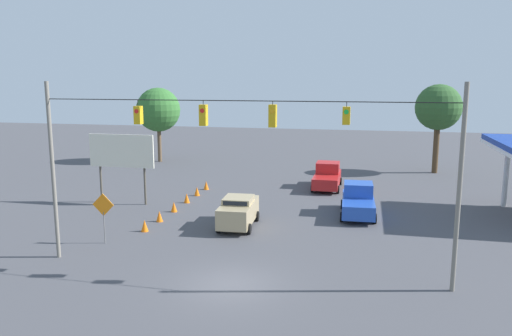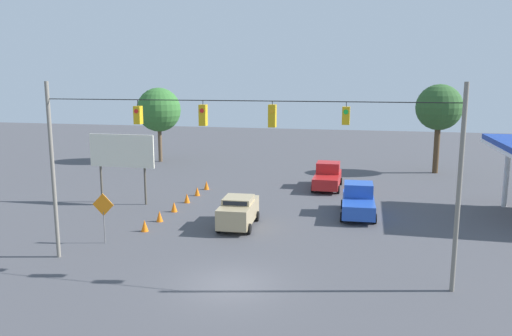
% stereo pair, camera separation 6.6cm
% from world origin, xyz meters
% --- Properties ---
extents(ground_plane, '(140.00, 140.00, 0.00)m').
position_xyz_m(ground_plane, '(0.00, 0.00, 0.00)').
color(ground_plane, '#47474C').
extents(overhead_signal_span, '(19.28, 0.38, 8.92)m').
position_xyz_m(overhead_signal_span, '(0.03, -1.42, 5.61)').
color(overhead_signal_span, slate).
rests_on(overhead_signal_span, ground_plane).
extents(pickup_truck_blue_oncoming_far, '(2.43, 5.24, 2.12)m').
position_xyz_m(pickup_truck_blue_oncoming_far, '(-5.29, -12.94, 0.98)').
color(pickup_truck_blue_oncoming_far, '#234CB2').
rests_on(pickup_truck_blue_oncoming_far, ground_plane).
extents(sedan_tan_withflow_mid, '(2.23, 4.43, 1.89)m').
position_xyz_m(sedan_tan_withflow_mid, '(1.87, -8.63, 0.99)').
color(sedan_tan_withflow_mid, tan).
rests_on(sedan_tan_withflow_mid, ground_plane).
extents(pickup_truck_red_oncoming_deep, '(2.28, 5.23, 2.12)m').
position_xyz_m(pickup_truck_red_oncoming_deep, '(-2.60, -20.96, 0.98)').
color(pickup_truck_red_oncoming_deep, red).
rests_on(pickup_truck_red_oncoming_deep, ground_plane).
extents(traffic_cone_nearest, '(0.44, 0.44, 0.70)m').
position_xyz_m(traffic_cone_nearest, '(7.12, -6.43, 0.35)').
color(traffic_cone_nearest, orange).
rests_on(traffic_cone_nearest, ground_plane).
extents(traffic_cone_second, '(0.44, 0.44, 0.70)m').
position_xyz_m(traffic_cone_second, '(7.09, -8.58, 0.35)').
color(traffic_cone_second, orange).
rests_on(traffic_cone_second, ground_plane).
extents(traffic_cone_third, '(0.44, 0.44, 0.70)m').
position_xyz_m(traffic_cone_third, '(7.08, -11.02, 0.35)').
color(traffic_cone_third, orange).
rests_on(traffic_cone_third, ground_plane).
extents(traffic_cone_fourth, '(0.44, 0.44, 0.70)m').
position_xyz_m(traffic_cone_fourth, '(7.11, -13.62, 0.35)').
color(traffic_cone_fourth, orange).
rests_on(traffic_cone_fourth, ground_plane).
extents(traffic_cone_fifth, '(0.44, 0.44, 0.70)m').
position_xyz_m(traffic_cone_fifth, '(7.13, -15.94, 0.35)').
color(traffic_cone_fifth, orange).
rests_on(traffic_cone_fifth, ground_plane).
extents(traffic_cone_farthest, '(0.44, 0.44, 0.70)m').
position_xyz_m(traffic_cone_farthest, '(7.12, -18.21, 0.35)').
color(traffic_cone_farthest, orange).
rests_on(traffic_cone_farthest, ground_plane).
extents(roadside_billboard, '(5.00, 0.16, 5.09)m').
position_xyz_m(roadside_billboard, '(11.61, -12.49, 3.67)').
color(roadside_billboard, '#4C473D').
rests_on(roadside_billboard, ground_plane).
extents(work_zone_sign, '(1.27, 0.06, 2.84)m').
position_xyz_m(work_zone_sign, '(8.34, -3.94, 1.99)').
color(work_zone_sign, slate).
rests_on(work_zone_sign, ground_plane).
extents(tree_horizon_left, '(4.37, 4.37, 8.55)m').
position_xyz_m(tree_horizon_left, '(-12.28, -30.16, 6.29)').
color(tree_horizon_left, '#4C3823').
rests_on(tree_horizon_left, ground_plane).
extents(tree_horizon_right, '(4.76, 4.76, 8.09)m').
position_xyz_m(tree_horizon_right, '(16.56, -30.65, 5.68)').
color(tree_horizon_right, brown).
rests_on(tree_horizon_right, ground_plane).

